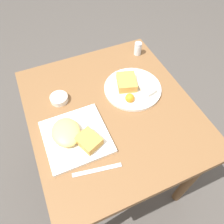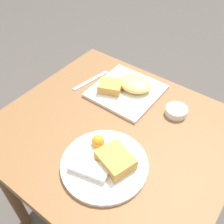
{
  "view_description": "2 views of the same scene",
  "coord_description": "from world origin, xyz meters",
  "px_view_note": "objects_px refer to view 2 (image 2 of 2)",
  "views": [
    {
      "loc": [
        0.57,
        -0.24,
        1.52
      ],
      "look_at": [
        0.04,
        -0.01,
        0.74
      ],
      "focal_mm": 35.0,
      "sensor_mm": 36.0,
      "label": 1
    },
    {
      "loc": [
        -0.37,
        0.51,
        1.43
      ],
      "look_at": [
        0.04,
        -0.03,
        0.76
      ],
      "focal_mm": 42.0,
      "sensor_mm": 36.0,
      "label": 2
    }
  ],
  "objects_px": {
    "plate_oval_far": "(105,163)",
    "sauce_ramekin": "(176,111)",
    "plate_square_near": "(127,87)",
    "butter_knife": "(91,80)"
  },
  "relations": [
    {
      "from": "sauce_ramekin",
      "to": "butter_knife",
      "type": "distance_m",
      "value": 0.4
    },
    {
      "from": "sauce_ramekin",
      "to": "butter_knife",
      "type": "xyz_separation_m",
      "value": [
        0.39,
        0.04,
        -0.01
      ]
    },
    {
      "from": "butter_knife",
      "to": "sauce_ramekin",
      "type": "bearing_deg",
      "value": 105.95
    },
    {
      "from": "plate_oval_far",
      "to": "butter_knife",
      "type": "distance_m",
      "value": 0.44
    },
    {
      "from": "plate_square_near",
      "to": "plate_oval_far",
      "type": "relative_size",
      "value": 0.93
    },
    {
      "from": "plate_oval_far",
      "to": "butter_knife",
      "type": "xyz_separation_m",
      "value": [
        0.32,
        -0.31,
        -0.01
      ]
    },
    {
      "from": "sauce_ramekin",
      "to": "butter_knife",
      "type": "height_order",
      "value": "sauce_ramekin"
    },
    {
      "from": "sauce_ramekin",
      "to": "butter_knife",
      "type": "bearing_deg",
      "value": 5.73
    },
    {
      "from": "plate_square_near",
      "to": "plate_oval_far",
      "type": "bearing_deg",
      "value": 113.83
    },
    {
      "from": "plate_oval_far",
      "to": "sauce_ramekin",
      "type": "height_order",
      "value": "plate_oval_far"
    }
  ]
}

